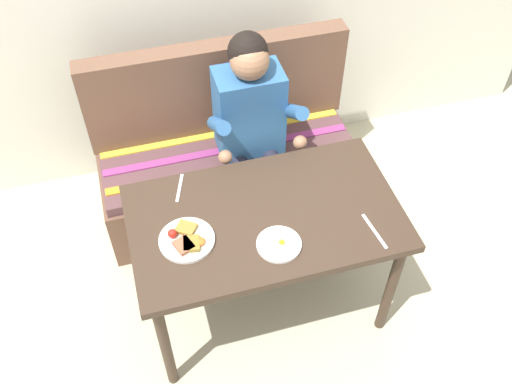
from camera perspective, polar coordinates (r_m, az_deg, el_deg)
ground_plane at (r=3.11m, az=0.77°, el=-10.90°), size 8.00×8.00×0.00m
table at (r=2.58m, az=0.91°, el=-3.46°), size 1.20×0.70×0.73m
couch at (r=3.31m, az=-2.90°, el=3.09°), size 1.44×0.56×1.00m
person at (r=2.93m, az=-0.33°, el=6.87°), size 0.45×0.61×1.21m
plate_breakfast at (r=2.43m, az=-6.91°, el=-4.72°), size 0.24×0.24×0.05m
plate_eggs at (r=2.41m, az=2.30°, el=-5.21°), size 0.19×0.19×0.04m
fork at (r=2.64m, az=-7.62°, el=0.41°), size 0.07×0.17×0.00m
knife at (r=2.51m, az=11.72°, el=-3.84°), size 0.04×0.20×0.00m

